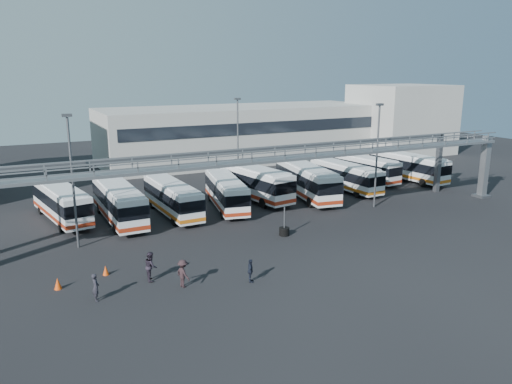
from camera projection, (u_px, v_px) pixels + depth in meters
name	position (u px, v px, depth m)	size (l,w,h in m)	color
ground	(311.00, 247.00, 38.43)	(140.00, 140.00, 0.00)	black
gantry	(275.00, 164.00, 42.22)	(51.40, 5.15, 7.10)	gray
warehouse	(242.00, 133.00, 75.69)	(42.00, 14.00, 8.00)	#9E9E99
building_right	(401.00, 119.00, 81.51)	(14.00, 12.00, 11.00)	#B2B2AD
light_pole_left	(72.00, 175.00, 37.01)	(0.70, 0.35, 10.21)	#4C4F54
light_pole_mid	(377.00, 150.00, 48.39)	(0.70, 0.35, 10.21)	#4C4F54
light_pole_back	(238.00, 137.00, 57.90)	(0.70, 0.35, 10.21)	#4C4F54
bus_1	(61.00, 202.00, 44.85)	(4.19, 10.81, 3.20)	silver
bus_2	(119.00, 201.00, 44.53)	(2.72, 11.13, 3.37)	silver
bus_3	(172.00, 197.00, 46.59)	(2.75, 10.32, 3.11)	silver
bus_4	(226.00, 191.00, 48.82)	(4.41, 10.58, 3.13)	silver
bus_5	(252.00, 181.00, 52.39)	(4.40, 11.79, 3.50)	silver
bus_6	(307.00, 180.00, 52.82)	(4.42, 11.85, 3.52)	silver
bus_7	(345.00, 176.00, 56.18)	(2.96, 10.33, 3.10)	silver
bus_8	(363.00, 167.00, 60.95)	(3.57, 10.38, 3.09)	silver
bus_9	(408.00, 166.00, 61.26)	(3.39, 11.06, 3.31)	silver
pedestrian_a	(96.00, 287.00, 29.29)	(0.62, 0.41, 1.70)	#22212A
pedestrian_b	(151.00, 266.00, 32.15)	(0.94, 0.73, 1.93)	black
pedestrian_c	(183.00, 273.00, 31.16)	(1.16, 0.67, 1.80)	black
pedestrian_d	(250.00, 271.00, 31.90)	(0.90, 0.38, 1.54)	black
cone_left	(58.00, 284.00, 30.97)	(0.46, 0.46, 0.74)	#E6470C
cone_right	(106.00, 270.00, 33.14)	(0.41, 0.41, 0.65)	#E6470C
tire_stack	(284.00, 231.00, 41.06)	(0.85, 0.85, 2.44)	black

